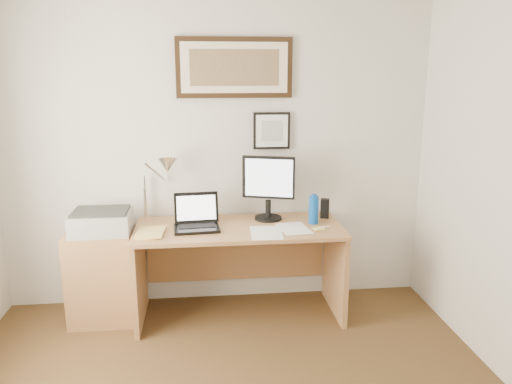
{
  "coord_description": "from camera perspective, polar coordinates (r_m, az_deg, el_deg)",
  "views": [
    {
      "loc": [
        -0.12,
        -2.06,
        1.93
      ],
      "look_at": [
        0.26,
        1.43,
        1.07
      ],
      "focal_mm": 35.0,
      "sensor_mm": 36.0,
      "label": 1
    }
  ],
  "objects": [
    {
      "name": "lcd_monitor",
      "position": [
        3.99,
        1.43,
        0.84
      ],
      "size": [
        0.41,
        0.22,
        0.52
      ],
      "color": "black",
      "rests_on": "desk"
    },
    {
      "name": "side_cabinet",
      "position": [
        4.13,
        -17.14,
        -9.16
      ],
      "size": [
        0.5,
        0.4,
        0.73
      ],
      "primitive_type": "cube",
      "color": "#A06E43",
      "rests_on": "floor"
    },
    {
      "name": "picture_large",
      "position": [
        4.04,
        -2.48,
        14.01
      ],
      "size": [
        0.92,
        0.04,
        0.47
      ],
      "color": "black",
      "rests_on": "wall_back"
    },
    {
      "name": "paper_sheet_a",
      "position": [
        3.73,
        1.18,
        -4.68
      ],
      "size": [
        0.25,
        0.34,
        0.0
      ],
      "primitive_type": "cube",
      "rotation": [
        0.0,
        0.0,
        -0.04
      ],
      "color": "white",
      "rests_on": "desk"
    },
    {
      "name": "water_bottle",
      "position": [
        3.95,
        6.6,
        -2.05
      ],
      "size": [
        0.08,
        0.08,
        0.22
      ],
      "primitive_type": "cylinder",
      "color": "#0D4FB4",
      "rests_on": "desk"
    },
    {
      "name": "desk",
      "position": [
        4.04,
        -2.03,
        -6.77
      ],
      "size": [
        1.6,
        0.7,
        0.75
      ],
      "color": "#A06E43",
      "rests_on": "floor"
    },
    {
      "name": "paper_sheet_b",
      "position": [
        3.83,
        4.35,
        -4.18
      ],
      "size": [
        0.25,
        0.33,
        0.0
      ],
      "primitive_type": "cube",
      "rotation": [
        0.0,
        0.0,
        0.14
      ],
      "color": "white",
      "rests_on": "desk"
    },
    {
      "name": "desk_lamp",
      "position": [
        3.95,
        -10.33,
        2.69
      ],
      "size": [
        0.29,
        0.27,
        0.53
      ],
      "color": "silver",
      "rests_on": "desk"
    },
    {
      "name": "picture_small",
      "position": [
        4.1,
        1.81,
        7.01
      ],
      "size": [
        0.3,
        0.03,
        0.3
      ],
      "color": "black",
      "rests_on": "wall_back"
    },
    {
      "name": "wall_back",
      "position": [
        4.12,
        -4.5,
        4.19
      ],
      "size": [
        3.5,
        0.02,
        2.5
      ],
      "primitive_type": "cube",
      "color": "silver",
      "rests_on": "ground"
    },
    {
      "name": "sticky_pad",
      "position": [
        3.83,
        7.16,
        -4.19
      ],
      "size": [
        0.1,
        0.1,
        0.01
      ],
      "primitive_type": "cube",
      "rotation": [
        0.0,
        0.0,
        0.18
      ],
      "color": "#D7C966",
      "rests_on": "desk"
    },
    {
      "name": "bottle_cap",
      "position": [
        3.92,
        6.65,
        -0.37
      ],
      "size": [
        0.04,
        0.04,
        0.02
      ],
      "primitive_type": "cylinder",
      "color": "#0D4FB4",
      "rests_on": "water_bottle"
    },
    {
      "name": "marker_pen",
      "position": [
        3.85,
        7.51,
        -4.1
      ],
      "size": [
        0.14,
        0.06,
        0.02
      ],
      "primitive_type": "cylinder",
      "rotation": [
        0.0,
        1.57,
        0.35
      ],
      "color": "white",
      "rests_on": "desk"
    },
    {
      "name": "laptop",
      "position": [
        3.85,
        -6.81,
        -3.29
      ],
      "size": [
        0.36,
        0.32,
        0.26
      ],
      "color": "black",
      "rests_on": "desk"
    },
    {
      "name": "book",
      "position": [
        3.8,
        -13.5,
        -4.57
      ],
      "size": [
        0.22,
        0.29,
        0.02
      ],
      "primitive_type": "imported",
      "rotation": [
        0.0,
        0.0,
        -0.06
      ],
      "color": "#E3C36B",
      "rests_on": "desk"
    },
    {
      "name": "speaker",
      "position": [
        4.13,
        7.87,
        -1.86
      ],
      "size": [
        0.08,
        0.08,
        0.16
      ],
      "primitive_type": "cube",
      "rotation": [
        0.0,
        0.0,
        -0.28
      ],
      "color": "black",
      "rests_on": "desk"
    },
    {
      "name": "printer",
      "position": [
        3.95,
        -17.25,
        -3.25
      ],
      "size": [
        0.44,
        0.34,
        0.18
      ],
      "color": "#A4A4A6",
      "rests_on": "side_cabinet"
    }
  ]
}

